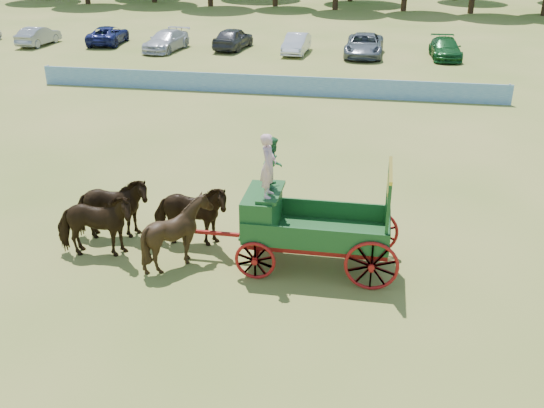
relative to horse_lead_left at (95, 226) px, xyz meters
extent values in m
plane|color=#9A8645|center=(2.28, 0.49, -0.97)|extent=(160.00, 160.00, 0.00)
imported|color=black|center=(0.00, 0.00, 0.00)|extent=(2.43, 1.40, 1.93)
imported|color=black|center=(0.00, 1.10, 0.00)|extent=(2.48, 1.59, 1.93)
imported|color=black|center=(2.40, 0.00, 0.00)|extent=(1.92, 1.75, 1.94)
imported|color=black|center=(2.40, 1.10, 0.00)|extent=(2.36, 1.20, 1.93)
cube|color=maroon|center=(4.60, 0.55, -0.37)|extent=(0.12, 2.00, 0.12)
cube|color=maroon|center=(7.60, 0.55, -0.37)|extent=(0.12, 2.00, 0.12)
cube|color=maroon|center=(6.10, 0.00, -0.25)|extent=(3.80, 0.10, 0.12)
cube|color=maroon|center=(6.10, 1.10, -0.25)|extent=(3.80, 0.10, 0.12)
cube|color=maroon|center=(3.70, 0.55, -0.22)|extent=(2.80, 0.09, 0.09)
cube|color=#1A5023|center=(6.10, 0.55, 0.03)|extent=(3.80, 1.80, 0.10)
cube|color=#1A5023|center=(6.10, -0.33, 0.33)|extent=(3.80, 0.06, 0.55)
cube|color=#1A5023|center=(6.10, 1.43, 0.33)|extent=(3.80, 0.06, 0.55)
cube|color=#1A5023|center=(7.98, 0.55, 0.33)|extent=(0.06, 1.80, 0.55)
cube|color=#1A5023|center=(4.60, 0.55, 0.58)|extent=(0.85, 1.70, 1.05)
cube|color=#1A5023|center=(4.85, 0.55, 1.15)|extent=(0.55, 1.50, 0.08)
cube|color=#1A5023|center=(4.22, 0.55, 0.38)|extent=(0.10, 1.60, 0.65)
cube|color=#1A5023|center=(4.40, 0.55, 0.08)|extent=(0.55, 1.60, 0.06)
cube|color=#1A5023|center=(7.90, -0.25, 0.98)|extent=(0.08, 0.08, 1.80)
cube|color=#1A5023|center=(7.90, 1.35, 0.98)|extent=(0.08, 0.08, 1.80)
cube|color=#1A5023|center=(7.90, 0.55, 1.58)|extent=(0.07, 1.75, 0.75)
cube|color=gold|center=(7.90, 0.55, 1.98)|extent=(0.08, 1.80, 0.09)
cube|color=gold|center=(7.86, 0.55, 1.58)|extent=(0.02, 1.30, 0.12)
torus|color=maroon|center=(4.60, -0.40, -0.42)|extent=(1.09, 0.09, 1.09)
torus|color=maroon|center=(4.60, 1.50, -0.42)|extent=(1.09, 0.09, 1.09)
torus|color=maroon|center=(7.60, -0.40, -0.27)|extent=(1.39, 0.09, 1.39)
torus|color=maroon|center=(7.60, 1.50, -0.27)|extent=(1.39, 0.09, 1.39)
imported|color=#DBA7AE|center=(4.85, 0.20, 2.03)|extent=(0.40, 0.61, 1.68)
imported|color=#296D3A|center=(4.85, 0.90, 1.87)|extent=(0.52, 0.66, 1.36)
cube|color=#1E65A3|center=(1.28, 18.49, -0.44)|extent=(26.00, 0.08, 1.05)
imported|color=gray|center=(-18.63, 29.96, -0.27)|extent=(1.70, 4.30, 1.39)
imported|color=navy|center=(-13.53, 31.36, -0.28)|extent=(2.83, 5.16, 1.37)
imported|color=silver|center=(-8.20, 29.56, -0.25)|extent=(2.63, 5.16, 1.44)
imported|color=#333338|center=(-3.48, 31.01, -0.17)|extent=(2.47, 4.87, 1.59)
imported|color=silver|center=(1.41, 30.09, -0.27)|extent=(1.69, 4.31, 1.40)
imported|color=slate|center=(6.24, 30.05, -0.20)|extent=(2.65, 5.59, 1.54)
imported|color=#144C1E|center=(11.83, 30.21, -0.28)|extent=(2.14, 4.80, 1.37)
camera|label=1|loc=(7.44, -13.82, 7.58)|focal=40.00mm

